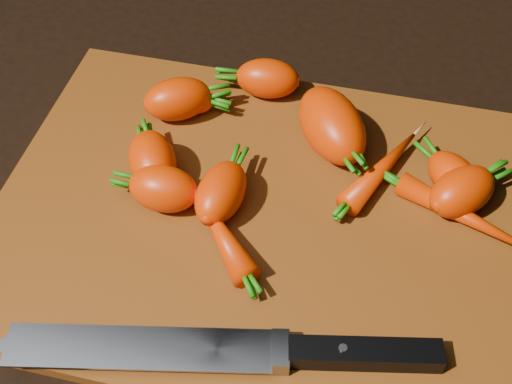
# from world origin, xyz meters

# --- Properties ---
(ground) EXTENTS (2.00, 2.00, 0.01)m
(ground) POSITION_xyz_m (0.00, 0.00, -0.01)
(ground) COLOR black
(cutting_board) EXTENTS (0.50, 0.40, 0.01)m
(cutting_board) POSITION_xyz_m (0.00, 0.00, 0.01)
(cutting_board) COLOR brown
(cutting_board) RESTS_ON ground
(carrot_0) EXTENTS (0.09, 0.08, 0.05)m
(carrot_0) POSITION_xyz_m (-0.11, 0.11, 0.04)
(carrot_0) COLOR #E73402
(carrot_0) RESTS_ON cutting_board
(carrot_1) EXTENTS (0.07, 0.05, 0.05)m
(carrot_1) POSITION_xyz_m (-0.09, -0.01, 0.03)
(carrot_1) COLOR #E73402
(carrot_1) RESTS_ON cutting_board
(carrot_2) EXTENTS (0.11, 0.12, 0.06)m
(carrot_2) POSITION_xyz_m (0.06, 0.11, 0.04)
(carrot_2) COLOR #E73402
(carrot_2) RESTS_ON cutting_board
(carrot_3) EXTENTS (0.05, 0.08, 0.04)m
(carrot_3) POSITION_xyz_m (-0.03, -0.00, 0.03)
(carrot_3) COLOR #E73402
(carrot_3) RESTS_ON cutting_board
(carrot_4) EXTENTS (0.07, 0.05, 0.04)m
(carrot_4) POSITION_xyz_m (-0.02, 0.17, 0.03)
(carrot_4) COLOR #E73402
(carrot_4) RESTS_ON cutting_board
(carrot_5) EXTENTS (0.05, 0.04, 0.03)m
(carrot_5) POSITION_xyz_m (-0.10, 0.13, 0.03)
(carrot_5) COLOR #E73402
(carrot_5) RESTS_ON cutting_board
(carrot_6) EXTENTS (0.07, 0.08, 0.04)m
(carrot_6) POSITION_xyz_m (0.18, 0.07, 0.03)
(carrot_6) COLOR #E73402
(carrot_6) RESTS_ON cutting_board
(carrot_7) EXTENTS (0.08, 0.12, 0.03)m
(carrot_7) POSITION_xyz_m (0.11, 0.07, 0.02)
(carrot_7) COLOR #E73402
(carrot_7) RESTS_ON cutting_board
(carrot_8) EXTENTS (0.14, 0.08, 0.02)m
(carrot_8) POSITION_xyz_m (0.20, 0.03, 0.02)
(carrot_8) COLOR #E73402
(carrot_8) RESTS_ON cutting_board
(carrot_9) EXTENTS (0.09, 0.10, 0.03)m
(carrot_9) POSITION_xyz_m (-0.02, -0.04, 0.03)
(carrot_9) COLOR #E73402
(carrot_9) RESTS_ON cutting_board
(carrot_10) EXTENTS (0.08, 0.09, 0.05)m
(carrot_10) POSITION_xyz_m (-0.11, 0.02, 0.04)
(carrot_10) COLOR #E73402
(carrot_10) RESTS_ON cutting_board
(carrot_11) EXTENTS (0.08, 0.08, 0.05)m
(carrot_11) POSITION_xyz_m (0.19, 0.05, 0.04)
(carrot_11) COLOR #E73402
(carrot_11) RESTS_ON cutting_board
(knife) EXTENTS (0.36, 0.10, 0.02)m
(knife) POSITION_xyz_m (-0.04, -0.16, 0.02)
(knife) COLOR gray
(knife) RESTS_ON cutting_board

